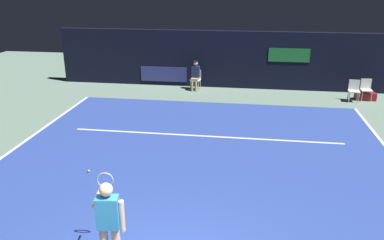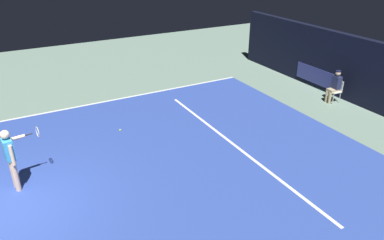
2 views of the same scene
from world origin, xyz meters
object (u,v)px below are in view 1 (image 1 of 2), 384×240
object	(u,v)px
courtside_chair_far	(354,89)
tennis_ball	(89,171)
tennis_player	(109,223)
equipment_bag	(365,96)
line_judge_on_chair	(195,75)
courtside_chair_near	(366,88)

from	to	relation	value
courtside_chair_far	tennis_ball	xyz separation A→B (m)	(-8.34, -7.65, -0.46)
tennis_player	equipment_bag	size ratio (longest dim) A/B	2.06
courtside_chair_far	equipment_bag	world-z (taller)	courtside_chair_far
line_judge_on_chair	tennis_ball	world-z (taller)	line_judge_on_chair
line_judge_on_chair	tennis_ball	distance (m)	8.63
courtside_chair_far	line_judge_on_chair	bearing A→B (deg)	173.19
tennis_ball	courtside_chair_near	bearing A→B (deg)	41.69
line_judge_on_chair	equipment_bag	xyz separation A→B (m)	(7.25, -0.57, -0.53)
tennis_player	courtside_chair_far	world-z (taller)	tennis_player
courtside_chair_far	equipment_bag	xyz separation A→B (m)	(0.55, 0.23, -0.34)
courtside_chair_near	equipment_bag	size ratio (longest dim) A/B	1.05
courtside_chair_far	tennis_ball	distance (m)	11.33
tennis_player	tennis_ball	world-z (taller)	tennis_player
equipment_bag	line_judge_on_chair	bearing A→B (deg)	175.87
tennis_ball	equipment_bag	xyz separation A→B (m)	(8.89, 7.88, 0.11)
tennis_player	equipment_bag	world-z (taller)	tennis_player
tennis_ball	equipment_bag	bearing A→B (deg)	41.57
tennis_player	tennis_ball	distance (m)	3.98
line_judge_on_chair	equipment_bag	size ratio (longest dim) A/B	1.57
courtside_chair_near	courtside_chair_far	size ratio (longest dim) A/B	1.00
equipment_bag	courtside_chair_near	bearing A→B (deg)	93.14
tennis_player	courtside_chair_near	distance (m)	13.33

